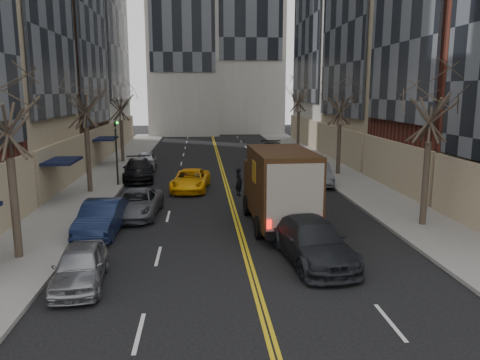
{
  "coord_description": "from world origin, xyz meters",
  "views": [
    {
      "loc": [
        -1.77,
        -9.81,
        6.43
      ],
      "look_at": [
        0.12,
        12.25,
        2.2
      ],
      "focal_mm": 35.0,
      "sensor_mm": 36.0,
      "label": 1
    }
  ],
  "objects_px": {
    "observer_sedan": "(313,241)",
    "taxi": "(190,180)",
    "ups_truck": "(279,188)",
    "pedestrian": "(239,182)"
  },
  "relations": [
    {
      "from": "observer_sedan",
      "to": "taxi",
      "type": "distance_m",
      "value": 14.36
    },
    {
      "from": "taxi",
      "to": "pedestrian",
      "type": "xyz_separation_m",
      "value": [
        3.03,
        -1.89,
        0.19
      ]
    },
    {
      "from": "taxi",
      "to": "pedestrian",
      "type": "height_order",
      "value": "pedestrian"
    },
    {
      "from": "taxi",
      "to": "pedestrian",
      "type": "distance_m",
      "value": 3.58
    },
    {
      "from": "observer_sedan",
      "to": "pedestrian",
      "type": "bearing_deg",
      "value": 92.64
    },
    {
      "from": "pedestrian",
      "to": "taxi",
      "type": "bearing_deg",
      "value": 36.04
    },
    {
      "from": "observer_sedan",
      "to": "taxi",
      "type": "height_order",
      "value": "observer_sedan"
    },
    {
      "from": "ups_truck",
      "to": "observer_sedan",
      "type": "xyz_separation_m",
      "value": [
        0.49,
        -4.81,
        -1.1
      ]
    },
    {
      "from": "ups_truck",
      "to": "taxi",
      "type": "height_order",
      "value": "ups_truck"
    },
    {
      "from": "ups_truck",
      "to": "pedestrian",
      "type": "distance_m",
      "value": 7.01
    }
  ]
}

